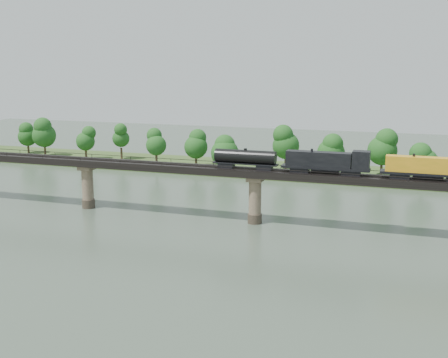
% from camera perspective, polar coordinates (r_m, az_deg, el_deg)
% --- Properties ---
extents(ground, '(400.00, 400.00, 0.00)m').
position_cam_1_polar(ground, '(91.31, -1.95, -9.49)').
color(ground, '#354436').
rests_on(ground, ground).
extents(far_bank, '(300.00, 24.00, 1.60)m').
position_cam_1_polar(far_bank, '(170.46, 8.07, 0.72)').
color(far_bank, '#2F481D').
rests_on(far_bank, ground).
extents(bridge, '(236.00, 30.00, 11.50)m').
position_cam_1_polar(bridge, '(116.99, 3.17, -1.91)').
color(bridge, '#473A2D').
rests_on(bridge, ground).
extents(bridge_superstructure, '(220.00, 4.90, 0.75)m').
position_cam_1_polar(bridge_superstructure, '(115.66, 3.20, 1.14)').
color(bridge_superstructure, black).
rests_on(bridge_superstructure, bridge).
extents(far_treeline, '(289.06, 17.54, 13.60)m').
position_cam_1_polar(far_treeline, '(166.45, 5.08, 3.33)').
color(far_treeline, '#382619').
rests_on(far_treeline, far_bank).
extents(freight_train, '(70.43, 2.74, 4.85)m').
position_cam_1_polar(freight_train, '(111.39, 16.86, 1.29)').
color(freight_train, black).
rests_on(freight_train, bridge).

